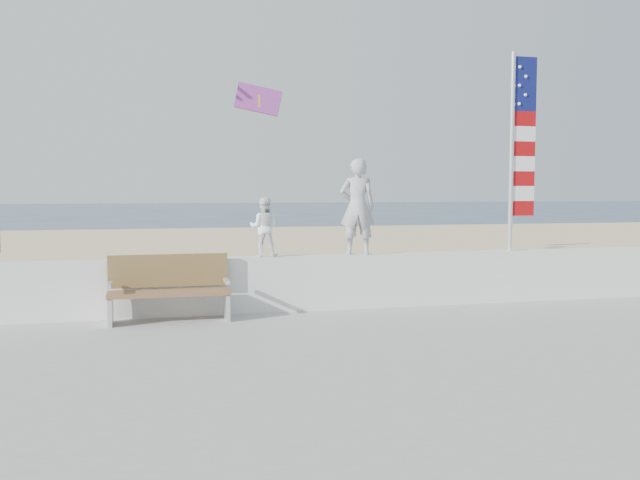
# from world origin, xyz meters

# --- Properties ---
(ground) EXTENTS (220.00, 220.00, 0.00)m
(ground) POSITION_xyz_m (0.00, 0.00, 0.00)
(ground) COLOR #2D425B
(ground) RESTS_ON ground
(sand) EXTENTS (90.00, 40.00, 0.08)m
(sand) POSITION_xyz_m (0.00, 9.00, 0.04)
(sand) COLOR beige
(sand) RESTS_ON ground
(boardwalk) EXTENTS (50.00, 12.40, 0.10)m
(boardwalk) POSITION_xyz_m (0.00, -4.00, 0.13)
(boardwalk) COLOR #A8A8A3
(boardwalk) RESTS_ON sand
(seawall) EXTENTS (30.00, 0.35, 0.90)m
(seawall) POSITION_xyz_m (0.00, 2.00, 0.63)
(seawall) COLOR white
(seawall) RESTS_ON boardwalk
(adult) EXTENTS (0.66, 0.52, 1.61)m
(adult) POSITION_xyz_m (0.90, 2.00, 1.88)
(adult) COLOR #A8A6AC
(adult) RESTS_ON seawall
(child) EXTENTS (0.55, 0.48, 0.96)m
(child) POSITION_xyz_m (-0.69, 2.00, 1.56)
(child) COLOR white
(child) RESTS_ON seawall
(bench) EXTENTS (1.80, 0.57, 1.00)m
(bench) POSITION_xyz_m (-2.22, 1.55, 0.69)
(bench) COLOR #8D613D
(bench) RESTS_ON boardwalk
(flag) EXTENTS (0.50, 0.08, 3.50)m
(flag) POSITION_xyz_m (3.88, 2.00, 2.99)
(flag) COLOR white
(flag) RESTS_ON seawall
(parafoil_kite) EXTENTS (0.97, 0.42, 0.64)m
(parafoil_kite) POSITION_xyz_m (-0.36, 4.40, 3.92)
(parafoil_kite) COLOR red
(parafoil_kite) RESTS_ON ground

